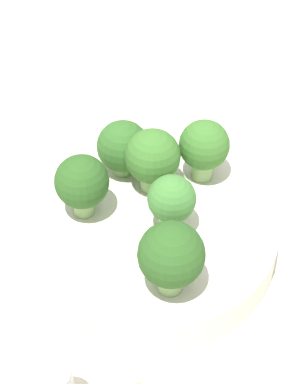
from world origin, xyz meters
The scene contains 9 objects.
ground_plane centered at (0.00, 0.00, 0.00)m, with size 3.00×3.00×0.00m, color beige.
bowl centered at (0.00, 0.00, 0.02)m, with size 0.21×0.21×0.03m, color silver.
broccoli_floret_0 centered at (0.04, 0.06, 0.06)m, with size 0.05×0.05×0.06m.
broccoli_floret_1 centered at (-0.03, -0.05, 0.06)m, with size 0.04×0.04×0.05m.
broccoli_floret_2 centered at (-0.01, 0.02, 0.06)m, with size 0.04×0.04×0.05m.
broccoli_floret_3 centered at (0.03, -0.04, 0.06)m, with size 0.04×0.04×0.05m.
broccoli_floret_4 centered at (-0.07, 0.00, 0.06)m, with size 0.04×0.04×0.05m.
broccoli_floret_5 centered at (-0.03, -0.02, 0.06)m, with size 0.04×0.04×0.06m.
almond_crumb_3 centered at (-0.15, -0.05, 0.00)m, with size 0.01×0.00×0.01m, color olive.
Camera 1 is at (0.25, 0.24, 0.39)m, focal length 60.00 mm.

